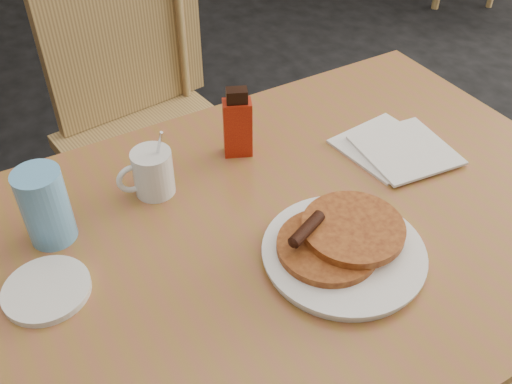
% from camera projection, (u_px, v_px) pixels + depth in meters
% --- Properties ---
extents(main_table, '(1.32, 0.93, 0.75)m').
position_uv_depth(main_table, '(282.00, 242.00, 1.04)').
color(main_table, brown).
rests_on(main_table, floor).
extents(chair_main_far, '(0.54, 0.54, 1.03)m').
position_uv_depth(chair_main_far, '(143.00, 97.00, 1.59)').
color(chair_main_far, tan).
rests_on(chair_main_far, floor).
extents(pancake_plate, '(0.27, 0.27, 0.07)m').
position_uv_depth(pancake_plate, '(342.00, 247.00, 0.95)').
color(pancake_plate, silver).
rests_on(pancake_plate, main_table).
extents(coffee_mug, '(0.11, 0.08, 0.14)m').
position_uv_depth(coffee_mug, '(152.00, 172.00, 1.06)').
color(coffee_mug, silver).
rests_on(coffee_mug, main_table).
extents(syrup_bottle, '(0.07, 0.05, 0.15)m').
position_uv_depth(syrup_bottle, '(238.00, 125.00, 1.14)').
color(syrup_bottle, maroon).
rests_on(syrup_bottle, main_table).
extents(napkin_stack, '(0.22, 0.23, 0.01)m').
position_uv_depth(napkin_stack, '(396.00, 148.00, 1.18)').
color(napkin_stack, silver).
rests_on(napkin_stack, main_table).
extents(blue_tumbler, '(0.09, 0.09, 0.14)m').
position_uv_depth(blue_tumbler, '(45.00, 206.00, 0.95)').
color(blue_tumbler, '#5CA0D9').
rests_on(blue_tumbler, main_table).
extents(side_saucer, '(0.17, 0.17, 0.01)m').
position_uv_depth(side_saucer, '(47.00, 290.00, 0.90)').
color(side_saucer, silver).
rests_on(side_saucer, main_table).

